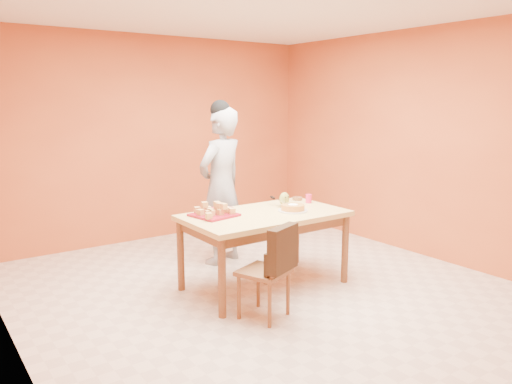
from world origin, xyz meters
TOP-DOWN VIEW (x-y plane):
  - floor at (0.00, 0.00)m, footprint 5.00×5.00m
  - ceiling at (0.00, 0.00)m, footprint 5.00×5.00m
  - wall_back at (0.00, 2.50)m, footprint 4.50×0.00m
  - wall_left at (-2.25, 0.00)m, footprint 0.00×5.00m
  - wall_right at (2.25, 0.00)m, footprint 0.00×5.00m
  - dining_table at (0.06, 0.14)m, footprint 1.60×0.90m
  - dining_chair at (-0.38, -0.46)m, footprint 0.51×0.57m
  - pastry_pile at (-0.41, 0.32)m, footprint 0.34×0.34m
  - person at (0.12, 1.06)m, footprint 0.75×0.61m
  - pastry_platter at (-0.41, 0.32)m, footprint 0.44×0.44m
  - red_dinner_plate at (-0.22, 0.49)m, footprint 0.36×0.36m
  - white_cake_plate at (0.34, 0.04)m, footprint 0.35×0.35m
  - sponge_cake at (0.34, 0.04)m, footprint 0.31×0.31m
  - cake_server at (0.35, 0.22)m, footprint 0.13×0.24m
  - egg_ornament at (0.44, 0.30)m, footprint 0.14×0.12m
  - magenta_glass at (0.74, 0.26)m, footprint 0.09×0.09m
  - checker_tin at (0.74, 0.45)m, footprint 0.13×0.13m

SIDE VIEW (x-z plane):
  - floor at x=0.00m, z-range 0.00..0.00m
  - dining_chair at x=-0.38m, z-range 0.02..0.85m
  - dining_table at x=0.06m, z-range 0.29..1.05m
  - white_cake_plate at x=0.34m, z-range 0.76..0.77m
  - red_dinner_plate at x=-0.22m, z-range 0.76..0.78m
  - pastry_platter at x=-0.41m, z-range 0.76..0.78m
  - checker_tin at x=0.74m, z-range 0.76..0.79m
  - sponge_cake at x=0.34m, z-range 0.77..0.83m
  - magenta_glass at x=0.74m, z-range 0.76..0.86m
  - egg_ornament at x=0.44m, z-range 0.76..0.90m
  - cake_server at x=0.35m, z-range 0.83..0.83m
  - pastry_pile at x=-0.41m, z-range 0.78..0.89m
  - person at x=0.12m, z-range 0.00..1.79m
  - wall_back at x=0.00m, z-range -0.90..3.60m
  - wall_left at x=-2.25m, z-range -1.15..3.85m
  - wall_right at x=2.25m, z-range -1.15..3.85m
  - ceiling at x=0.00m, z-range 2.70..2.70m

